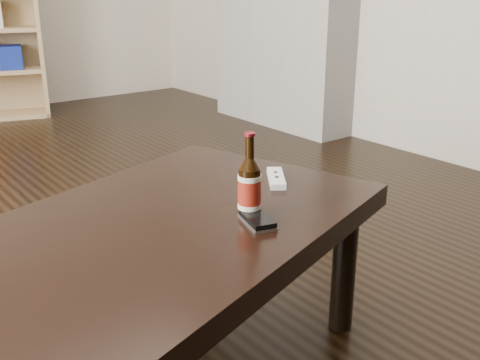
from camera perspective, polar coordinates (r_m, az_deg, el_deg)
floor at (r=2.25m, az=-21.83°, el=-9.42°), size 5.00×6.00×0.01m
coffee_table at (r=1.40m, az=-9.27°, el=-7.10°), size 1.41×1.07×0.47m
beer_bottle at (r=1.40m, az=0.97°, el=-0.75°), size 0.06×0.06×0.22m
phone at (r=1.38m, az=1.78°, el=-4.11°), size 0.09×0.13×0.02m
remote at (r=1.67m, az=3.70°, el=0.19°), size 0.13×0.16×0.02m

